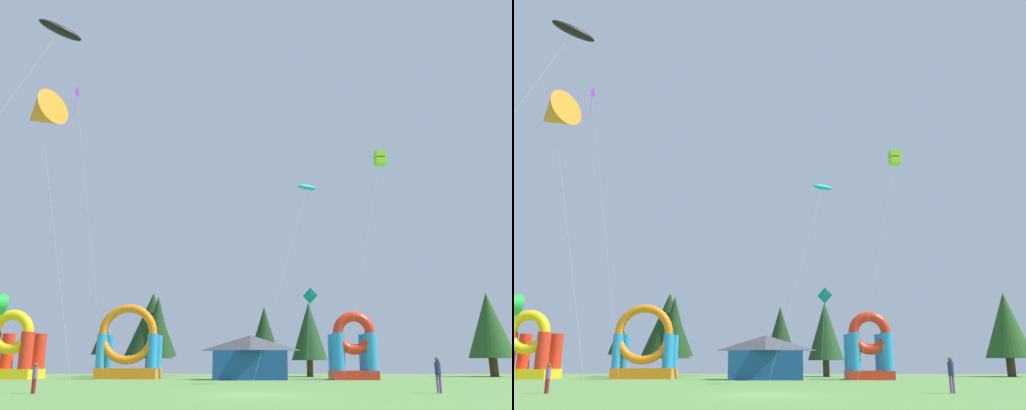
% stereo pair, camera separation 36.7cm
% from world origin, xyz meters
% --- Properties ---
extents(ground_plane, '(120.00, 120.00, 0.00)m').
position_xyz_m(ground_plane, '(0.00, 0.00, 0.00)').
color(ground_plane, '#5B8C42').
extents(kite_purple_diamond, '(3.99, 3.78, 27.59)m').
position_xyz_m(kite_purple_diamond, '(-17.69, 20.13, 26.53)').
color(kite_purple_diamond, purple).
rests_on(kite_purple_diamond, ground_plane).
extents(kite_orange_delta, '(3.65, 5.30, 17.05)m').
position_xyz_m(kite_orange_delta, '(-12.63, 0.66, 15.72)').
color(kite_orange_delta, orange).
rests_on(kite_orange_delta, ground_plane).
extents(kite_teal_diamond, '(0.89, 1.59, 7.10)m').
position_xyz_m(kite_teal_diamond, '(4.19, 14.79, 6.59)').
color(kite_teal_diamond, '#0C7F7A').
rests_on(kite_teal_diamond, ground_plane).
extents(kite_lime_box, '(4.31, 0.92, 18.25)m').
position_xyz_m(kite_lime_box, '(10.13, 13.36, 17.65)').
color(kite_lime_box, '#8CD826').
rests_on(kite_lime_box, ground_plane).
extents(kite_cyan_parafoil, '(7.15, 5.86, 20.38)m').
position_xyz_m(kite_cyan_parafoil, '(5.45, 28.34, 19.95)').
color(kite_cyan_parafoil, '#19B7CC').
rests_on(kite_cyan_parafoil, ground_plane).
extents(kite_black_parafoil, '(8.46, 7.35, 22.09)m').
position_xyz_m(kite_black_parafoil, '(-12.15, 0.90, 21.51)').
color(kite_black_parafoil, black).
rests_on(kite_black_parafoil, ground_plane).
extents(person_near_camera, '(0.41, 0.41, 1.88)m').
position_xyz_m(person_near_camera, '(9.90, 2.10, 1.11)').
color(person_near_camera, '#724C8C').
rests_on(person_near_camera, ground_plane).
extents(person_left_edge, '(0.33, 0.33, 1.55)m').
position_xyz_m(person_left_edge, '(-11.72, 1.52, 0.92)').
color(person_left_edge, '#B21E26').
rests_on(person_left_edge, ground_plane).
extents(inflatable_red_slide, '(4.75, 4.78, 6.87)m').
position_xyz_m(inflatable_red_slide, '(-25.10, 29.79, 2.63)').
color(inflatable_red_slide, yellow).
rests_on(inflatable_red_slide, ground_plane).
extents(inflatable_blue_arch, '(4.40, 4.45, 6.49)m').
position_xyz_m(inflatable_blue_arch, '(9.51, 27.73, 2.52)').
color(inflatable_blue_arch, red).
rests_on(inflatable_blue_arch, ground_plane).
extents(inflatable_yellow_castle, '(6.27, 3.77, 7.49)m').
position_xyz_m(inflatable_yellow_castle, '(-13.36, 30.12, 2.72)').
color(inflatable_yellow_castle, orange).
rests_on(inflatable_yellow_castle, ground_plane).
extents(festival_tent, '(7.12, 4.48, 4.24)m').
position_xyz_m(festival_tent, '(-0.67, 27.54, 2.12)').
color(festival_tent, '#19478C').
rests_on(festival_tent, ground_plane).
extents(tree_row_0, '(2.72, 2.72, 6.61)m').
position_xyz_m(tree_row_0, '(-18.91, 40.54, 4.53)').
color(tree_row_0, '#4C331E').
rests_on(tree_row_0, ground_plane).
extents(tree_row_1, '(6.62, 6.62, 10.44)m').
position_xyz_m(tree_row_1, '(-13.69, 44.00, 6.39)').
color(tree_row_1, '#4C331E').
rests_on(tree_row_1, ground_plane).
extents(tree_row_2, '(4.34, 4.34, 9.80)m').
position_xyz_m(tree_row_2, '(-12.73, 42.48, 5.93)').
color(tree_row_2, '#4C331E').
rests_on(tree_row_2, ground_plane).
extents(tree_row_3, '(3.61, 3.61, 8.28)m').
position_xyz_m(tree_row_3, '(0.80, 40.46, 5.31)').
color(tree_row_3, '#4C331E').
rests_on(tree_row_3, ground_plane).
extents(tree_row_4, '(4.32, 4.32, 8.83)m').
position_xyz_m(tree_row_4, '(6.28, 40.16, 5.33)').
color(tree_row_4, '#4C331E').
rests_on(tree_row_4, ground_plane).
extents(tree_row_5, '(5.55, 5.55, 10.05)m').
position_xyz_m(tree_row_5, '(28.51, 40.64, 6.06)').
color(tree_row_5, '#4C331E').
rests_on(tree_row_5, ground_plane).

